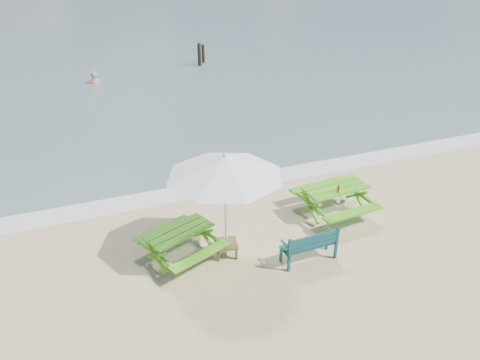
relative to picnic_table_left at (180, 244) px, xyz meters
name	(u,v)px	position (x,y,z in m)	size (l,w,h in m)	color
foam_strip	(223,186)	(2.03, 2.84, -0.34)	(22.00, 0.90, 0.01)	silver
picnic_table_left	(180,244)	(0.00, 0.00, 0.00)	(2.01, 2.11, 0.72)	#4CAA19
picnic_table_right	(334,201)	(4.22, 0.36, 0.04)	(1.80, 1.98, 0.80)	#49A418
park_bench	(308,251)	(2.65, -1.14, -0.10)	(1.30, 0.48, 0.79)	#0F3C3F
side_table	(226,248)	(0.99, -0.30, -0.17)	(0.59, 0.59, 0.33)	brown
patio_umbrella	(225,166)	(0.99, -0.30, 1.92)	(2.95, 2.95, 2.49)	silver
beer_bottle	(338,190)	(4.12, 0.10, 0.53)	(0.06, 0.06, 0.24)	brown
swimmer	(96,90)	(-0.36, 15.16, -0.67)	(0.73, 0.53, 1.85)	tan
mooring_pilings	(201,56)	(5.66, 16.87, 0.13)	(0.59, 0.79, 1.43)	black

